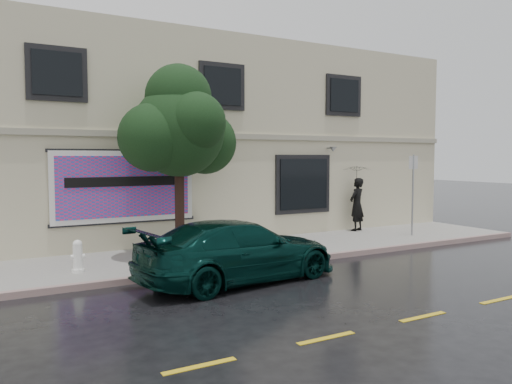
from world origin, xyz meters
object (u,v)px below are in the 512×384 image
pedestrian (357,204)px  street_tree (179,132)px  fire_hydrant (78,256)px  car (238,251)px

pedestrian → street_tree: (-7.43, -1.06, 2.48)m
fire_hydrant → car: bearing=-14.1°
street_tree → fire_hydrant: bearing=-163.2°
fire_hydrant → street_tree: bearing=36.4°
car → street_tree: street_tree is taller
street_tree → fire_hydrant: 4.36m
car → street_tree: bearing=-1.8°
pedestrian → fire_hydrant: size_ratio=2.54×
street_tree → pedestrian: bearing=8.1°
pedestrian → car: bearing=8.6°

